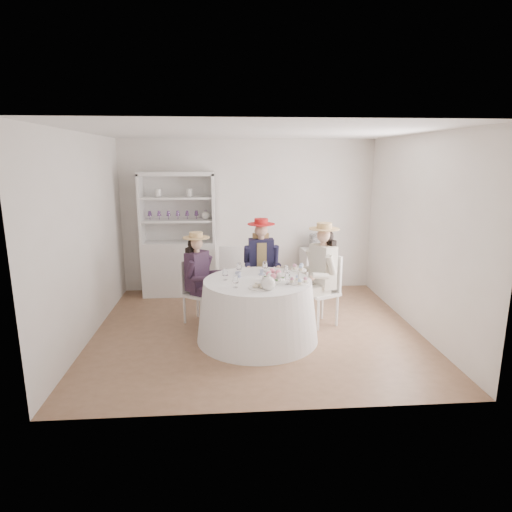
{
  "coord_description": "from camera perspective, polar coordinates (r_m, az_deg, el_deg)",
  "views": [
    {
      "loc": [
        -0.43,
        -5.65,
        2.37
      ],
      "look_at": [
        0.0,
        0.1,
        1.05
      ],
      "focal_mm": 30.0,
      "sensor_mm": 36.0,
      "label": 1
    }
  ],
  "objects": [
    {
      "name": "wall_front",
      "position": [
        3.81,
        2.33,
        -2.66
      ],
      "size": [
        4.5,
        0.0,
        4.5
      ],
      "primitive_type": "plane",
      "rotation": [
        -1.57,
        0.0,
        0.0
      ],
      "color": "silver",
      "rests_on": "ground"
    },
    {
      "name": "flower_arrangement",
      "position": [
        5.5,
        2.27,
        -2.48
      ],
      "size": [
        0.21,
        0.21,
        0.08
      ],
      "rotation": [
        0.0,
        0.0,
        0.05
      ],
      "color": "pink",
      "rests_on": "tea_table"
    },
    {
      "name": "table_teapot",
      "position": [
        5.18,
        1.67,
        -3.68
      ],
      "size": [
        0.25,
        0.18,
        0.19
      ],
      "rotation": [
        0.0,
        0.0,
        0.34
      ],
      "color": "white",
      "rests_on": "tea_table"
    },
    {
      "name": "teacup_c",
      "position": [
        5.69,
        2.68,
        -2.65
      ],
      "size": [
        0.11,
        0.11,
        0.06
      ],
      "primitive_type": "imported",
      "rotation": [
        0.0,
        0.0,
        0.37
      ],
      "color": "white",
      "rests_on": "tea_table"
    },
    {
      "name": "wall_right",
      "position": [
        6.33,
        20.85,
        2.78
      ],
      "size": [
        0.0,
        4.5,
        4.5
      ],
      "primitive_type": "plane",
      "rotation": [
        1.57,
        0.0,
        -1.57
      ],
      "color": "silver",
      "rests_on": "ground"
    },
    {
      "name": "wall_back",
      "position": [
        7.73,
        -1.04,
        5.32
      ],
      "size": [
        4.5,
        0.0,
        4.5
      ],
      "primitive_type": "plane",
      "rotation": [
        1.57,
        0.0,
        0.0
      ],
      "color": "silver",
      "rests_on": "ground"
    },
    {
      "name": "side_table",
      "position": [
        7.79,
        8.02,
        -1.94
      ],
      "size": [
        0.54,
        0.54,
        0.78
      ],
      "primitive_type": "cube",
      "rotation": [
        0.0,
        0.0,
        0.09
      ],
      "color": "silver",
      "rests_on": "ground"
    },
    {
      "name": "stemware_set",
      "position": [
        5.58,
        0.2,
        -2.49
      ],
      "size": [
        0.9,
        0.9,
        0.15
      ],
      "color": "white",
      "rests_on": "tea_table"
    },
    {
      "name": "spare_chair",
      "position": [
        7.4,
        -3.58,
        -1.78
      ],
      "size": [
        0.41,
        0.41,
        0.93
      ],
      "rotation": [
        0.0,
        0.0,
        3.21
      ],
      "color": "silver",
      "rests_on": "ground"
    },
    {
      "name": "guest_left",
      "position": [
        6.23,
        -7.68,
        -2.19
      ],
      "size": [
        0.58,
        0.55,
        1.35
      ],
      "rotation": [
        0.0,
        0.0,
        0.96
      ],
      "color": "silver",
      "rests_on": "ground"
    },
    {
      "name": "cupcake_stand",
      "position": [
        5.46,
        5.71,
        -2.74
      ],
      "size": [
        0.26,
        0.26,
        0.25
      ],
      "rotation": [
        0.0,
        0.0,
        -0.42
      ],
      "color": "white",
      "rests_on": "tea_table"
    },
    {
      "name": "wall_left",
      "position": [
        6.02,
        -21.82,
        2.22
      ],
      "size": [
        0.0,
        4.5,
        4.5
      ],
      "primitive_type": "plane",
      "rotation": [
        1.57,
        0.0,
        1.57
      ],
      "color": "silver",
      "rests_on": "ground"
    },
    {
      "name": "tea_table",
      "position": [
        5.73,
        0.2,
        -7.17
      ],
      "size": [
        1.62,
        1.62,
        0.81
      ],
      "rotation": [
        0.0,
        0.0,
        0.37
      ],
      "color": "white",
      "rests_on": "ground"
    },
    {
      "name": "ground",
      "position": [
        6.14,
        0.07,
        -9.8
      ],
      "size": [
        4.5,
        4.5,
        0.0
      ],
      "primitive_type": "plane",
      "color": "brown",
      "rests_on": "ground"
    },
    {
      "name": "teacup_a",
      "position": [
        5.73,
        -2.4,
        -2.54
      ],
      "size": [
        0.08,
        0.08,
        0.06
      ],
      "primitive_type": "imported",
      "rotation": [
        0.0,
        0.0,
        -0.02
      ],
      "color": "white",
      "rests_on": "tea_table"
    },
    {
      "name": "ceiling",
      "position": [
        5.67,
        0.08,
        16.23
      ],
      "size": [
        4.5,
        4.5,
        0.0
      ],
      "primitive_type": "plane",
      "rotation": [
        3.14,
        0.0,
        0.0
      ],
      "color": "white",
      "rests_on": "wall_back"
    },
    {
      "name": "flower_bowl",
      "position": [
        5.53,
        2.08,
        -3.17
      ],
      "size": [
        0.28,
        0.28,
        0.05
      ],
      "primitive_type": "imported",
      "rotation": [
        0.0,
        0.0,
        0.39
      ],
      "color": "white",
      "rests_on": "tea_table"
    },
    {
      "name": "sandwich_plate",
      "position": [
        5.26,
        0.47,
        -4.12
      ],
      "size": [
        0.28,
        0.28,
        0.06
      ],
      "rotation": [
        0.0,
        0.0,
        -0.05
      ],
      "color": "white",
      "rests_on": "tea_table"
    },
    {
      "name": "guest_right",
      "position": [
        6.14,
        8.71,
        -1.65
      ],
      "size": [
        0.63,
        0.57,
        1.5
      ],
      "rotation": [
        0.0,
        0.0,
        -1.12
      ],
      "color": "silver",
      "rests_on": "ground"
    },
    {
      "name": "teacup_b",
      "position": [
        5.85,
        0.77,
        -2.21
      ],
      "size": [
        0.08,
        0.08,
        0.06
      ],
      "primitive_type": "imported",
      "rotation": [
        0.0,
        0.0,
        -0.25
      ],
      "color": "white",
      "rests_on": "tea_table"
    },
    {
      "name": "guest_mid",
      "position": [
        6.6,
        0.7,
        -0.54
      ],
      "size": [
        0.53,
        0.56,
        1.48
      ],
      "rotation": [
        0.0,
        0.0,
        0.01
      ],
      "color": "silver",
      "rests_on": "ground"
    },
    {
      "name": "hatbox",
      "position": [
        7.67,
        8.14,
        1.88
      ],
      "size": [
        0.35,
        0.35,
        0.27
      ],
      "primitive_type": "cylinder",
      "rotation": [
        0.0,
        0.0,
        0.35
      ],
      "color": "black",
      "rests_on": "side_table"
    },
    {
      "name": "hutch",
      "position": [
        7.63,
        -10.15,
        0.55
      ],
      "size": [
        1.3,
        0.56,
        2.15
      ],
      "rotation": [
        0.0,
        0.0,
        -0.06
      ],
      "color": "silver",
      "rests_on": "ground"
    }
  ]
}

